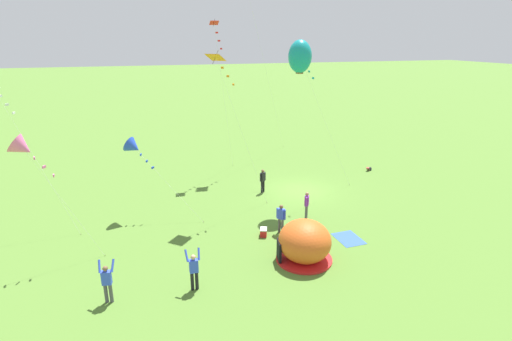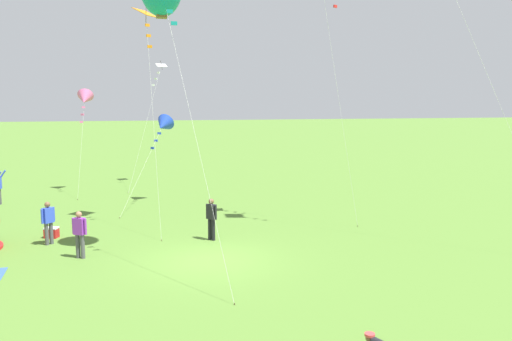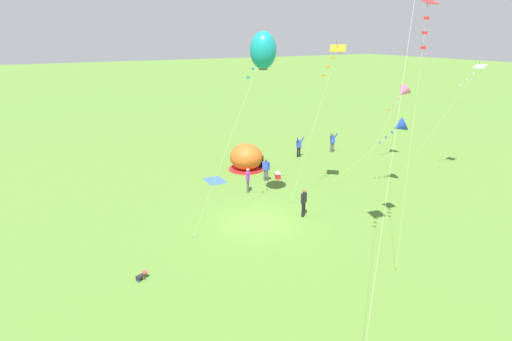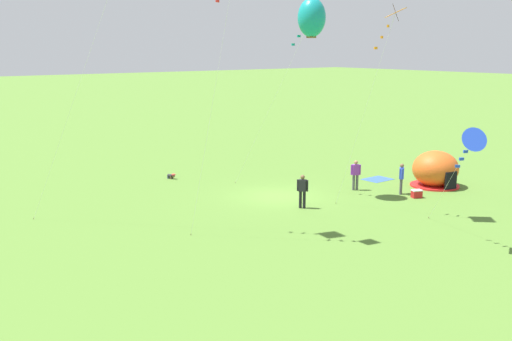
{
  "view_description": "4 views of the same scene",
  "coord_description": "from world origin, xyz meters",
  "px_view_note": "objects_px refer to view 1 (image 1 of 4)",
  "views": [
    {
      "loc": [
        -24.86,
        11.18,
        10.53
      ],
      "look_at": [
        -1.17,
        3.69,
        2.3
      ],
      "focal_mm": 28.0,
      "sensor_mm": 36.0,
      "label": 1
    },
    {
      "loc": [
        -2.84,
        -16.99,
        5.54
      ],
      "look_at": [
        3.26,
        5.62,
        2.39
      ],
      "focal_mm": 35.0,
      "sensor_mm": 36.0,
      "label": 2
    },
    {
      "loc": [
        18.35,
        -10.11,
        10.35
      ],
      "look_at": [
        -0.76,
        0.15,
        2.89
      ],
      "focal_mm": 28.0,
      "sensor_mm": 36.0,
      "label": 3
    },
    {
      "loc": [
        19.91,
        24.72,
        8.02
      ],
      "look_at": [
        2.63,
        1.48,
        2.01
      ],
      "focal_mm": 42.0,
      "sensor_mm": 36.0,
      "label": 4
    }
  ],
  "objects_px": {
    "popup_tent": "(305,242)",
    "person_arms_raised": "(194,269)",
    "person_near_tent": "(281,217)",
    "kite_orange": "(218,63)",
    "cooler_box": "(263,232)",
    "person_watching_sky": "(107,281)",
    "kite_teal": "(300,57)",
    "kite_pink": "(23,148)",
    "person_center_field": "(307,204)",
    "toddler_crawling": "(369,169)",
    "kite_blue": "(134,147)",
    "person_strolling": "(263,180)",
    "kite_red": "(216,33)"
  },
  "relations": [
    {
      "from": "toddler_crawling",
      "to": "person_arms_raised",
      "type": "bearing_deg",
      "value": 126.33
    },
    {
      "from": "kite_blue",
      "to": "kite_teal",
      "type": "xyz_separation_m",
      "value": [
        -0.78,
        -10.29,
        5.13
      ]
    },
    {
      "from": "person_arms_raised",
      "to": "kite_orange",
      "type": "xyz_separation_m",
      "value": [
        8.06,
        -3.11,
        8.2
      ]
    },
    {
      "from": "cooler_box",
      "to": "kite_red",
      "type": "distance_m",
      "value": 16.0
    },
    {
      "from": "kite_teal",
      "to": "kite_pink",
      "type": "height_order",
      "value": "kite_teal"
    },
    {
      "from": "person_center_field",
      "to": "kite_teal",
      "type": "relative_size",
      "value": 0.16
    },
    {
      "from": "person_center_field",
      "to": "kite_pink",
      "type": "xyz_separation_m",
      "value": [
        -0.57,
        14.54,
        4.86
      ]
    },
    {
      "from": "kite_blue",
      "to": "kite_red",
      "type": "distance_m",
      "value": 11.52
    },
    {
      "from": "kite_red",
      "to": "cooler_box",
      "type": "bearing_deg",
      "value": 179.13
    },
    {
      "from": "person_near_tent",
      "to": "kite_orange",
      "type": "bearing_deg",
      "value": 30.45
    },
    {
      "from": "kite_pink",
      "to": "toddler_crawling",
      "type": "bearing_deg",
      "value": -72.15
    },
    {
      "from": "toddler_crawling",
      "to": "kite_blue",
      "type": "bearing_deg",
      "value": 99.6
    },
    {
      "from": "kite_orange",
      "to": "kite_pink",
      "type": "height_order",
      "value": "kite_orange"
    },
    {
      "from": "kite_red",
      "to": "kite_pink",
      "type": "bearing_deg",
      "value": 133.91
    },
    {
      "from": "person_near_tent",
      "to": "toddler_crawling",
      "type": "bearing_deg",
      "value": -53.1
    },
    {
      "from": "toddler_crawling",
      "to": "kite_teal",
      "type": "distance_m",
      "value": 13.07
    },
    {
      "from": "cooler_box",
      "to": "kite_red",
      "type": "xyz_separation_m",
      "value": [
        11.86,
        -0.18,
        10.74
      ]
    },
    {
      "from": "cooler_box",
      "to": "person_watching_sky",
      "type": "distance_m",
      "value": 8.89
    },
    {
      "from": "person_strolling",
      "to": "kite_teal",
      "type": "bearing_deg",
      "value": -138.48
    },
    {
      "from": "popup_tent",
      "to": "kite_pink",
      "type": "height_order",
      "value": "kite_pink"
    },
    {
      "from": "kite_blue",
      "to": "person_watching_sky",
      "type": "bearing_deg",
      "value": 169.94
    },
    {
      "from": "kite_blue",
      "to": "kite_teal",
      "type": "relative_size",
      "value": 0.47
    },
    {
      "from": "person_near_tent",
      "to": "person_watching_sky",
      "type": "relative_size",
      "value": 0.91
    },
    {
      "from": "person_near_tent",
      "to": "cooler_box",
      "type": "bearing_deg",
      "value": 92.59
    },
    {
      "from": "person_near_tent",
      "to": "kite_pink",
      "type": "distance_m",
      "value": 13.3
    },
    {
      "from": "person_arms_raised",
      "to": "person_watching_sky",
      "type": "xyz_separation_m",
      "value": [
        0.19,
        3.57,
        0.0
      ]
    },
    {
      "from": "toddler_crawling",
      "to": "cooler_box",
      "type": "bearing_deg",
      "value": 124.58
    },
    {
      "from": "popup_tent",
      "to": "person_strolling",
      "type": "bearing_deg",
      "value": -5.85
    },
    {
      "from": "person_watching_sky",
      "to": "kite_blue",
      "type": "xyz_separation_m",
      "value": [
        8.88,
        -1.57,
        3.35
      ]
    },
    {
      "from": "cooler_box",
      "to": "person_strolling",
      "type": "height_order",
      "value": "person_strolling"
    },
    {
      "from": "cooler_box",
      "to": "kite_blue",
      "type": "distance_m",
      "value": 9.28
    },
    {
      "from": "person_near_tent",
      "to": "person_strolling",
      "type": "height_order",
      "value": "same"
    },
    {
      "from": "toddler_crawling",
      "to": "person_near_tent",
      "type": "bearing_deg",
      "value": 126.9
    },
    {
      "from": "toddler_crawling",
      "to": "person_strolling",
      "type": "xyz_separation_m",
      "value": [
        -1.98,
        10.03,
        0.79
      ]
    },
    {
      "from": "cooler_box",
      "to": "kite_pink",
      "type": "distance_m",
      "value": 12.64
    },
    {
      "from": "cooler_box",
      "to": "kite_orange",
      "type": "relative_size",
      "value": 0.06
    },
    {
      "from": "person_near_tent",
      "to": "person_center_field",
      "type": "distance_m",
      "value": 2.56
    },
    {
      "from": "person_center_field",
      "to": "kite_pink",
      "type": "distance_m",
      "value": 15.34
    },
    {
      "from": "person_center_field",
      "to": "kite_blue",
      "type": "distance_m",
      "value": 10.98
    },
    {
      "from": "person_near_tent",
      "to": "person_strolling",
      "type": "relative_size",
      "value": 1.0
    },
    {
      "from": "popup_tent",
      "to": "person_arms_raised",
      "type": "xyz_separation_m",
      "value": [
        -0.83,
        5.61,
        0.0
      ]
    },
    {
      "from": "cooler_box",
      "to": "kite_pink",
      "type": "height_order",
      "value": "kite_pink"
    },
    {
      "from": "person_watching_sky",
      "to": "kite_red",
      "type": "xyz_separation_m",
      "value": [
        15.54,
        -8.24,
        9.96
      ]
    },
    {
      "from": "popup_tent",
      "to": "person_center_field",
      "type": "relative_size",
      "value": 1.63
    },
    {
      "from": "popup_tent",
      "to": "kite_blue",
      "type": "height_order",
      "value": "kite_blue"
    },
    {
      "from": "cooler_box",
      "to": "person_watching_sky",
      "type": "xyz_separation_m",
      "value": [
        -3.67,
        8.06,
        0.78
      ]
    },
    {
      "from": "kite_red",
      "to": "kite_teal",
      "type": "bearing_deg",
      "value": -154.05
    },
    {
      "from": "cooler_box",
      "to": "person_watching_sky",
      "type": "height_order",
      "value": "person_watching_sky"
    },
    {
      "from": "person_strolling",
      "to": "person_watching_sky",
      "type": "bearing_deg",
      "value": 134.73
    },
    {
      "from": "person_watching_sky",
      "to": "kite_pink",
      "type": "relative_size",
      "value": 0.29
    }
  ]
}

